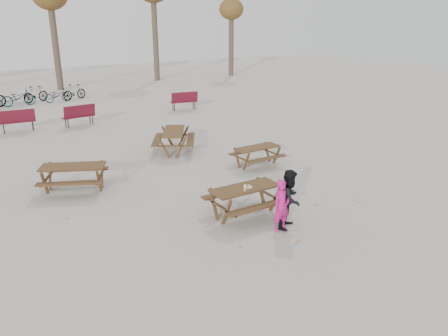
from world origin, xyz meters
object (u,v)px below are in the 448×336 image
main_picnic_table (245,194)px  picnic_table_east (257,156)px  child (282,206)px  picnic_table_far (174,141)px  food_tray (248,187)px  picnic_table_north (74,178)px  adult (290,199)px  soda_bottle (245,188)px

main_picnic_table → picnic_table_east: (2.67, 3.08, -0.25)m
child → picnic_table_far: (0.79, 7.34, -0.23)m
food_tray → picnic_table_north: bearing=128.3°
food_tray → main_picnic_table: bearing=113.2°
adult → picnic_table_far: 7.31m
child → picnic_table_east: bearing=59.5°
main_picnic_table → soda_bottle: 0.36m
child → picnic_table_east: 4.92m
adult → main_picnic_table: bearing=84.2°
main_picnic_table → picnic_table_east: bearing=49.0°
main_picnic_table → child: child is taller
child → adult: bearing=9.7°
adult → picnic_table_east: bearing=32.0°
picnic_table_east → soda_bottle: bearing=-131.5°
main_picnic_table → picnic_table_north: picnic_table_north is taller
soda_bottle → picnic_table_east: soda_bottle is taller
picnic_table_north → picnic_table_far: (4.28, 2.06, 0.02)m
food_tray → picnic_table_north: (-3.30, 4.18, -0.40)m
main_picnic_table → adult: bearing=-64.8°
picnic_table_east → picnic_table_far: size_ratio=0.82×
food_tray → picnic_table_east: size_ratio=0.11×
soda_bottle → picnic_table_east: 4.36m
main_picnic_table → picnic_table_north: (-3.26, 4.09, -0.20)m
picnic_table_east → adult: bearing=-117.9°
main_picnic_table → picnic_table_far: size_ratio=0.94×
picnic_table_east → food_tray: bearing=-130.6°
soda_bottle → adult: size_ratio=0.12×
soda_bottle → child: 1.06m
main_picnic_table → picnic_table_far: 6.24m
food_tray → picnic_table_far: 6.33m
main_picnic_table → adult: size_ratio=1.23×
soda_bottle → picnic_table_east: bearing=49.3°
soda_bottle → picnic_table_north: bearing=125.9°
main_picnic_table → soda_bottle: soda_bottle is taller
adult → picnic_table_far: bearing=55.1°
soda_bottle → picnic_table_north: 5.33m
soda_bottle → picnic_table_far: 6.48m
food_tray → adult: size_ratio=0.12×
picnic_table_far → picnic_table_north: bearing=146.1°
adult → picnic_table_far: adult is taller
main_picnic_table → picnic_table_north: 5.24m
soda_bottle → picnic_table_far: bearing=79.6°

